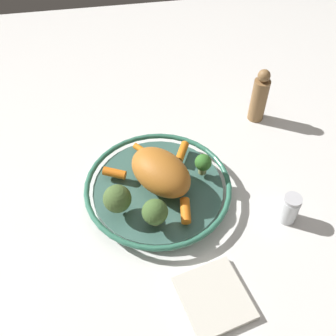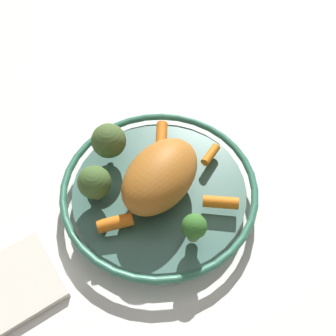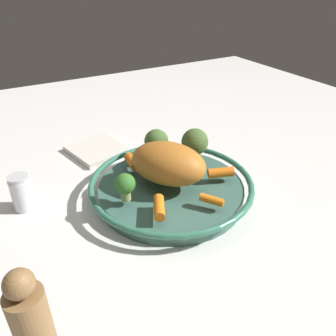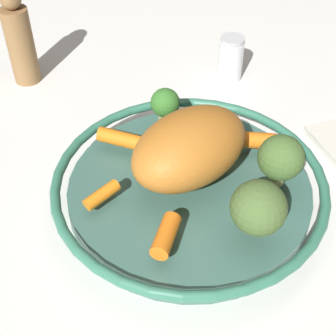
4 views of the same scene
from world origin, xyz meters
The scene contains 11 objects.
ground_plane centered at (0.00, 0.00, 0.00)m, with size 1.89×1.89×0.00m, color silver.
serving_bowl centered at (0.00, 0.00, 0.02)m, with size 0.34×0.34×0.04m.
roast_chicken_piece centered at (0.00, -0.01, 0.08)m, with size 0.16×0.10×0.08m, color #B86C25.
baby_carrot_near_rim centered at (0.11, 0.02, 0.05)m, with size 0.02×0.02×0.04m, color orange.
baby_carrot_center centered at (0.04, 0.09, 0.05)m, with size 0.02×0.02×0.05m, color orange.
baby_carrot_right centered at (-0.09, -0.05, 0.05)m, with size 0.02×0.02×0.06m, color orange.
baby_carrot_back centered at (0.08, -0.07, 0.05)m, with size 0.02×0.02×0.06m, color orange.
broccoli_floret_mid centered at (-0.06, 0.09, 0.08)m, with size 0.06×0.06×0.07m.
broccoli_floret_edge centered at (0.02, -0.11, 0.08)m, with size 0.04×0.04×0.05m.
broccoli_floret_large centered at (-0.10, 0.02, 0.08)m, with size 0.05×0.05×0.07m.
dish_towel centered at (-0.27, -0.07, 0.01)m, with size 0.13×0.12×0.01m, color silver.
Camera 2 is at (-0.13, -0.37, 0.65)m, focal length 45.68 mm.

